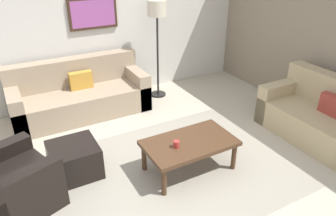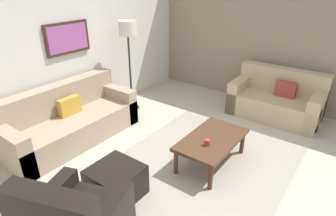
% 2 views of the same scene
% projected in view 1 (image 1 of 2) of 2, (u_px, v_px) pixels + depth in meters
% --- Properties ---
extents(ground_plane, '(8.00, 8.00, 0.00)m').
position_uv_depth(ground_plane, '(158.00, 176.00, 3.90)').
color(ground_plane, '#B2A893').
extents(rear_partition, '(6.00, 0.12, 2.80)m').
position_uv_depth(rear_partition, '(85.00, 20.00, 5.29)').
color(rear_partition, silver).
rests_on(rear_partition, ground_plane).
extents(area_rug, '(3.23, 2.24, 0.01)m').
position_uv_depth(area_rug, '(158.00, 175.00, 3.90)').
color(area_rug, gray).
rests_on(area_rug, ground_plane).
extents(couch_main, '(2.14, 0.86, 0.88)m').
position_uv_depth(couch_main, '(79.00, 95.00, 5.26)').
color(couch_main, gray).
rests_on(couch_main, ground_plane).
extents(couch_loveseat, '(0.84, 1.59, 0.88)m').
position_uv_depth(couch_loveseat, '(322.00, 118.00, 4.57)').
color(couch_loveseat, tan).
rests_on(couch_loveseat, ground_plane).
extents(armchair_leather, '(1.02, 1.02, 0.95)m').
position_uv_depth(armchair_leather, '(3.00, 187.00, 3.26)').
color(armchair_leather, black).
rests_on(armchair_leather, ground_plane).
extents(ottoman, '(0.56, 0.56, 0.40)m').
position_uv_depth(ottoman, '(75.00, 160.00, 3.86)').
color(ottoman, black).
rests_on(ottoman, ground_plane).
extents(coffee_table, '(1.10, 0.64, 0.41)m').
position_uv_depth(coffee_table, '(189.00, 145.00, 3.86)').
color(coffee_table, '#472D1C').
rests_on(coffee_table, ground_plane).
extents(cup, '(0.07, 0.07, 0.08)m').
position_uv_depth(cup, '(176.00, 144.00, 3.70)').
color(cup, '#B2332D').
rests_on(cup, coffee_table).
extents(lamp_standing, '(0.32, 0.32, 1.71)m').
position_uv_depth(lamp_standing, '(157.00, 19.00, 5.35)').
color(lamp_standing, black).
rests_on(lamp_standing, ground_plane).
extents(framed_artwork, '(0.80, 0.04, 0.51)m').
position_uv_depth(framed_artwork, '(93.00, 13.00, 5.22)').
color(framed_artwork, '#382316').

